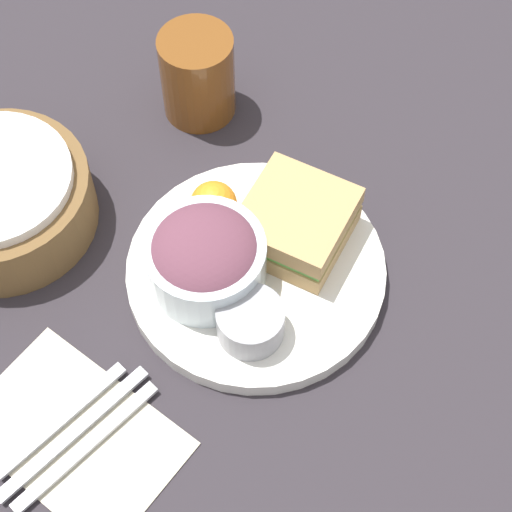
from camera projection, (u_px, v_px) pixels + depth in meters
ground_plane at (256, 276)px, 0.87m from camera, size 4.00×4.00×0.00m
plate at (256, 271)px, 0.87m from camera, size 0.26×0.26×0.02m
sandwich at (296, 222)px, 0.85m from camera, size 0.12×0.12×0.05m
salad_bowl at (205, 257)px, 0.82m from camera, size 0.12×0.12×0.07m
dressing_cup at (250, 322)px, 0.80m from camera, size 0.06×0.06×0.04m
orange_wedge at (214, 205)px, 0.87m from camera, size 0.05×0.05×0.05m
drink_glass at (198, 75)px, 0.95m from camera, size 0.08×0.08×0.10m
napkin at (75, 434)px, 0.78m from camera, size 0.13×0.19×0.00m
fork at (87, 446)px, 0.77m from camera, size 0.16×0.03×0.01m
knife at (74, 432)px, 0.78m from camera, size 0.17×0.03×0.01m
spoon at (62, 419)px, 0.79m from camera, size 0.15×0.03×0.01m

